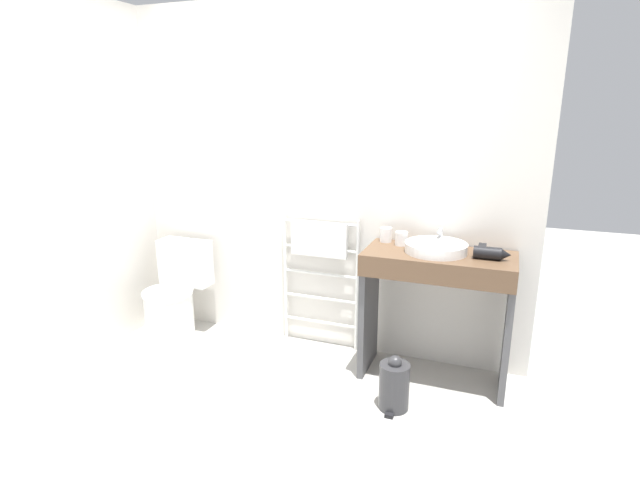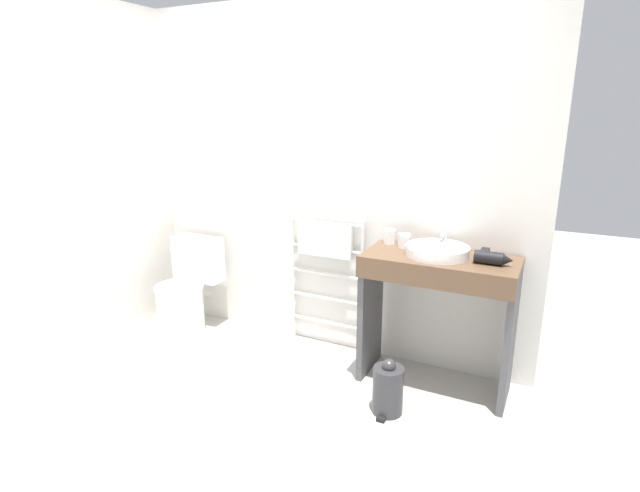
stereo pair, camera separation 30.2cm
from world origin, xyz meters
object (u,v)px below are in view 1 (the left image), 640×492
object	(u,v)px
towel_radiator	(319,254)
trash_bin	(394,385)
cup_near_wall	(386,235)
cup_near_edge	(401,239)
hair_dryer	(490,253)
toilet	(175,299)
sink_basin	(436,247)

from	to	relation	value
towel_radiator	trash_bin	world-z (taller)	towel_radiator
cup_near_wall	trash_bin	xyz separation A→B (m)	(0.22, -0.58, -0.76)
cup_near_edge	hair_dryer	distance (m)	0.57
toilet	trash_bin	xyz separation A→B (m)	(1.80, -0.34, -0.17)
towel_radiator	cup_near_wall	bearing A→B (deg)	-4.40
hair_dryer	sink_basin	bearing A→B (deg)	175.91
hair_dryer	trash_bin	distance (m)	0.97
cup_near_wall	trash_bin	size ratio (longest dim) A/B	0.28
cup_near_edge	trash_bin	size ratio (longest dim) A/B	0.26
towel_radiator	sink_basin	xyz separation A→B (m)	(0.84, -0.18, 0.18)
towel_radiator	trash_bin	distance (m)	1.10
toilet	trash_bin	bearing A→B (deg)	-10.77
sink_basin	trash_bin	world-z (taller)	sink_basin
sink_basin	hair_dryer	xyz separation A→B (m)	(0.32, -0.02, 0.01)
towel_radiator	trash_bin	size ratio (longest dim) A/B	2.86
trash_bin	cup_near_wall	bearing A→B (deg)	110.60
toilet	cup_near_wall	distance (m)	1.71
toilet	sink_basin	size ratio (longest dim) A/B	1.95
toilet	cup_near_edge	xyz separation A→B (m)	(1.70, 0.19, 0.59)
cup_near_edge	hair_dryer	bearing A→B (deg)	-11.46
towel_radiator	cup_near_edge	xyz separation A→B (m)	(0.61, -0.09, 0.19)
cup_near_wall	cup_near_edge	world-z (taller)	cup_near_wall
toilet	hair_dryer	distance (m)	2.33
cup_near_edge	towel_radiator	bearing A→B (deg)	171.85
trash_bin	hair_dryer	bearing A→B (deg)	42.39
cup_near_wall	hair_dryer	size ratio (longest dim) A/B	0.45
towel_radiator	sink_basin	world-z (taller)	towel_radiator
sink_basin	cup_near_edge	xyz separation A→B (m)	(-0.24, 0.09, 0.01)
towel_radiator	trash_bin	xyz separation A→B (m)	(0.71, -0.61, -0.57)
trash_bin	cup_near_edge	bearing A→B (deg)	100.92
sink_basin	trash_bin	xyz separation A→B (m)	(-0.14, -0.44, -0.75)
sink_basin	hair_dryer	bearing A→B (deg)	-4.09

